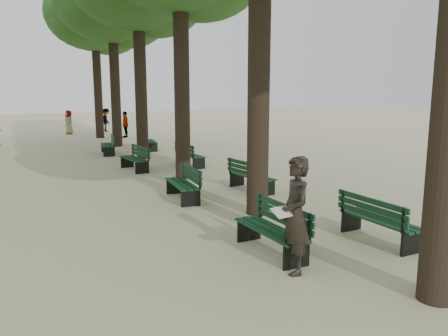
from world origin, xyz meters
name	(u,v)px	position (x,y,z in m)	size (l,w,h in m)	color
ground	(271,268)	(0.00, 0.00, 0.00)	(120.00, 120.00, 0.00)	beige
tree_central_4	(112,0)	(1.50, 18.00, 7.65)	(6.00, 6.00, 9.95)	#33261C
tree_central_5	(94,15)	(1.50, 23.00, 7.65)	(6.00, 6.00, 9.95)	#33261C
bench_left_0	(271,239)	(0.37, 0.60, 0.27)	(0.60, 1.81, 0.92)	black
bench_left_1	(182,190)	(0.37, 5.12, 0.27)	(0.73, 1.84, 0.92)	black
bench_left_2	(134,163)	(0.37, 10.19, 0.27)	(0.75, 1.85, 0.92)	black
bench_left_3	(108,149)	(0.37, 15.04, 0.27)	(0.81, 1.86, 0.92)	black
bench_right_0	(379,228)	(2.63, 0.18, 0.27)	(0.58, 1.80, 0.92)	black
bench_right_1	(252,182)	(2.63, 5.25, 0.27)	(0.75, 1.85, 0.92)	black
bench_right_2	(190,159)	(2.63, 10.17, 0.27)	(0.67, 1.83, 0.92)	black
bench_right_3	(150,145)	(2.63, 15.70, 0.27)	(0.80, 1.86, 0.92)	black
man_with_map	(295,215)	(0.26, -0.29, 0.96)	(0.73, 0.85, 1.93)	black
pedestrian_c	(125,124)	(3.04, 22.45, 0.85)	(1.00, 0.34, 1.70)	#262628
pedestrian_b	(106,120)	(2.80, 27.37, 0.87)	(1.12, 0.35, 1.73)	#262628
pedestrian_d	(69,122)	(0.04, 26.44, 0.84)	(0.82, 0.34, 1.68)	#262628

